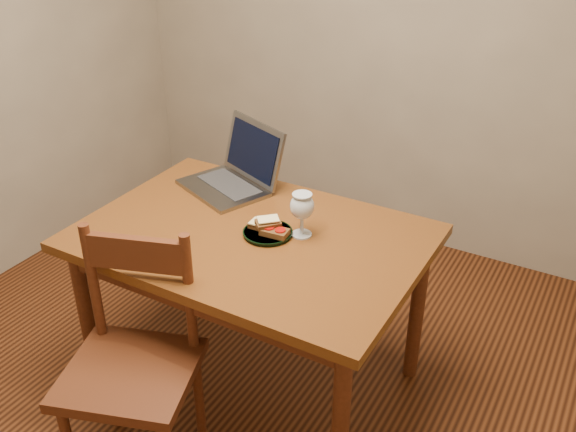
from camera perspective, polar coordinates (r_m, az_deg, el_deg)
The scene contains 10 objects.
floor at distance 2.86m, azimuth -5.04°, elevation -15.35°, with size 3.20×3.20×0.02m, color black.
back_wall at distance 3.55m, azimuth 9.46°, elevation 17.51°, with size 3.20×0.02×2.60m, color gray.
table at distance 2.50m, azimuth -3.19°, elevation -3.25°, with size 1.30×0.90×0.74m.
chair at distance 2.31m, azimuth -13.79°, elevation -11.95°, with size 0.55×0.53×0.47m.
plate at distance 2.44m, azimuth -1.82°, elevation -1.52°, with size 0.19×0.19×0.02m, color black.
sandwich_cheese at distance 2.45m, azimuth -2.35°, elevation -0.78°, with size 0.09×0.06×0.03m, color #381E0C, non-canonical shape.
sandwich_tomato at distance 2.41m, azimuth -1.20°, elevation -1.34°, with size 0.10×0.06×0.03m, color #381E0C, non-canonical shape.
sandwich_top at distance 2.42m, azimuth -1.78°, elevation -0.57°, with size 0.09×0.05×0.03m, color #381E0C, non-canonical shape.
milk_glass at distance 2.40m, azimuth 1.25°, elevation 0.12°, with size 0.09×0.09×0.18m, color white, non-canonical shape.
laptop at distance 2.80m, azimuth -4.53°, elevation 4.08°, with size 0.47×0.45×0.27m.
Camera 1 is at (1.22, -1.65, 1.99)m, focal length 40.00 mm.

